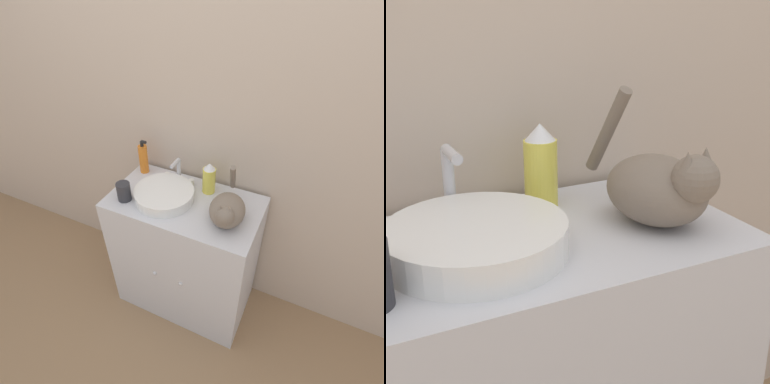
{
  "view_description": "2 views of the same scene",
  "coord_description": "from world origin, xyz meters",
  "views": [
    {
      "loc": [
        0.56,
        -0.87,
        1.92
      ],
      "look_at": [
        0.05,
        0.21,
        0.98
      ],
      "focal_mm": 28.0,
      "sensor_mm": 36.0,
      "label": 1
    },
    {
      "loc": [
        -0.34,
        -0.64,
        1.31
      ],
      "look_at": [
        0.08,
        0.19,
        0.97
      ],
      "focal_mm": 50.0,
      "sensor_mm": 36.0,
      "label": 2
    }
  ],
  "objects": [
    {
      "name": "wall_back",
      "position": [
        0.0,
        0.51,
        1.25
      ],
      "size": [
        6.0,
        0.05,
        2.5
      ],
      "color": "#C6B29E",
      "rests_on": "ground_plane"
    },
    {
      "name": "sink_basin",
      "position": [
        -0.11,
        0.21,
        0.91
      ],
      "size": [
        0.33,
        0.33,
        0.06
      ],
      "color": "white",
      "rests_on": "vanity_cabinet"
    },
    {
      "name": "faucet",
      "position": [
        -0.11,
        0.38,
        0.95
      ],
      "size": [
        0.19,
        0.1,
        0.16
      ],
      "color": "silver",
      "rests_on": "vanity_cabinet"
    },
    {
      "name": "cat",
      "position": [
        0.26,
        0.18,
        0.96
      ],
      "size": [
        0.22,
        0.36,
        0.26
      ],
      "rotation": [
        0.0,
        0.0,
        -1.37
      ],
      "color": "#7A6B5B",
      "rests_on": "vanity_cabinet"
    },
    {
      "name": "spray_bottle",
      "position": [
        0.08,
        0.37,
        0.97
      ],
      "size": [
        0.07,
        0.07,
        0.18
      ],
      "color": "#EADB4C",
      "rests_on": "vanity_cabinet"
    }
  ]
}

